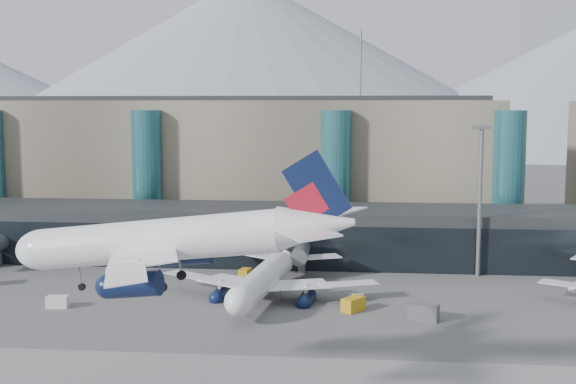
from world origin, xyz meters
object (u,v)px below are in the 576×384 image
Objects in this scene: veh_b at (245,273)px; veh_h at (353,304)px; hero_jet at (190,228)px; veh_c at (424,312)px; lightmast_mid at (480,192)px; veh_g at (356,297)px; jet_parked_mid at (268,267)px; veh_a at (57,302)px.

veh_b is 0.74× the size of veh_h.
veh_c is at bearing 61.47° from hero_jet.
veh_g is at bearing -139.10° from lightmast_mid.
jet_parked_mid is 10.02× the size of veh_h.
veh_a is (-29.36, -9.91, -3.47)m from jet_parked_mid.
jet_parked_mid is at bearing 12.23° from veh_a.
veh_c is (27.79, -21.82, 0.35)m from veh_b.
veh_h is (-21.03, -23.23, -13.45)m from lightmast_mid.
lightmast_mid is 9.78× the size of veh_b.
hero_jet is 46.27m from jet_parked_mid.
veh_b is 22.76m from veh_g.
jet_parked_mid is (-34.04, -15.57, -10.10)m from lightmast_mid.
veh_c is at bearing -7.77° from veh_a.
veh_a is at bearing 130.20° from veh_h.
lightmast_mid is at bearing 66.77° from hero_jet.
lightmast_mid is 69.75m from hero_jet.
hero_jet reaches higher than veh_b.
jet_parked_mid reaches higher than veh_a.
lightmast_mid reaches higher than veh_b.
jet_parked_mid is 14.06m from veh_g.
veh_g is (-20.68, -17.91, -13.80)m from lightmast_mid.
lightmast_mid is 7.28× the size of veh_h.
veh_h is (18.31, -18.36, 0.22)m from veh_b.
lightmast_mid reaches higher than veh_h.
lightmast_mid is at bearing -71.09° from veh_b.
lightmast_mid is 8.50× the size of veh_a.
veh_g is at bearing 33.42° from veh_h.
veh_a is at bearing -162.46° from veh_c.
veh_b is at bearing 82.09° from veh_h.
jet_parked_mid is (1.71, 44.22, -13.53)m from hero_jet.
veh_h is at bearing -123.23° from veh_b.
jet_parked_mid is 15.47m from veh_h.
lightmast_mid is at bearing -4.99° from veh_h.
veh_b is 35.34m from veh_c.
veh_c is 12.68m from veh_g.
hero_jet is at bearing -107.30° from veh_c.
lightmast_mid is 38.77m from jet_parked_mid.
lightmast_mid is 31.99m from veh_c.
hero_jet is at bearing -175.17° from jet_parked_mid.
hero_jet is at bearing -164.78° from veh_h.
veh_a is 0.75× the size of veh_c.
veh_b reaches higher than veh_g.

